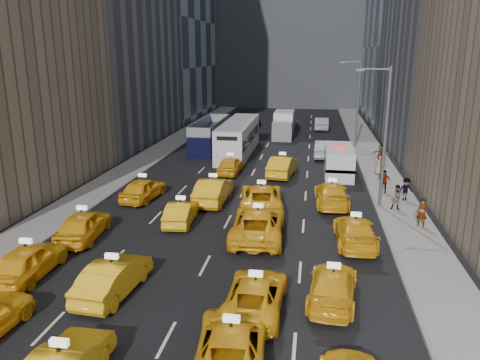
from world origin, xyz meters
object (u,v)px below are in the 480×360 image
object	(u,v)px
nypd_van	(339,162)
pedestrian_0	(422,213)
city_bus	(238,138)
taxi_2	(232,343)
box_truck	(284,125)
double_decker	(210,135)

from	to	relation	value
nypd_van	pedestrian_0	xyz separation A→B (m)	(4.15, -11.61, -0.15)
city_bus	pedestrian_0	world-z (taller)	city_bus
taxi_2	box_truck	xyz separation A→B (m)	(-1.13, 42.02, 0.77)
nypd_van	double_decker	world-z (taller)	double_decker
nypd_van	city_bus	world-z (taller)	city_bus
city_bus	pedestrian_0	bearing A→B (deg)	-55.99
box_truck	taxi_2	bearing A→B (deg)	-90.71
box_truck	pedestrian_0	bearing A→B (deg)	-73.35
taxi_2	pedestrian_0	bearing A→B (deg)	-127.76
nypd_van	pedestrian_0	distance (m)	12.33
nypd_van	box_truck	distance (m)	17.92
nypd_van	box_truck	bearing A→B (deg)	106.04
nypd_van	double_decker	bearing A→B (deg)	142.31
nypd_van	city_bus	distance (m)	11.74
nypd_van	pedestrian_0	bearing A→B (deg)	-72.64
taxi_2	box_truck	size ratio (longest dim) A/B	0.75
nypd_van	double_decker	xyz separation A→B (m)	(-12.75, 9.05, 0.33)
pedestrian_0	taxi_2	bearing A→B (deg)	-101.84
taxi_2	nypd_van	distance (m)	25.42
nypd_van	double_decker	size ratio (longest dim) A/B	0.57
pedestrian_0	city_bus	bearing A→B (deg)	147.19
double_decker	box_truck	xyz separation A→B (m)	(7.10, 7.95, 0.00)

